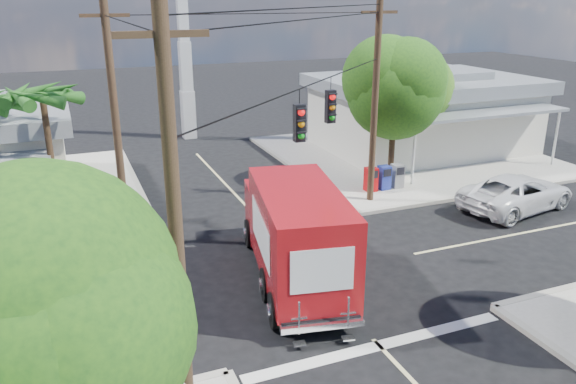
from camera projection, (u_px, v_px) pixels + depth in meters
ground at (311, 274)px, 18.35m from camera, size 120.00×120.00×0.00m
sidewalk_ne at (407, 156)px, 31.71m from camera, size 14.12×14.12×0.14m
road_markings at (331, 295)px, 17.06m from camera, size 32.00×32.00×0.01m
building_ne at (423, 111)px, 32.49m from camera, size 11.80×10.20×4.50m
radio_tower at (184, 47)px, 34.15m from camera, size 0.80×0.80×17.00m
tree_sw_front at (82, 319)px, 7.84m from camera, size 3.88×3.78×6.03m
tree_ne_front at (396, 86)px, 25.25m from camera, size 4.21×4.14×6.66m
tree_ne_back at (416, 89)px, 28.29m from camera, size 3.77×3.66×5.82m
palm_nw_front at (42, 99)px, 20.57m from camera, size 3.01×3.08×5.59m
utility_poles at (246, 128)px, 17.64m from camera, size 12.00×10.68×9.00m
vending_boxes at (384, 178)px, 25.85m from camera, size 1.90×0.50×1.10m
delivery_truck at (295, 233)px, 17.44m from camera, size 3.61×7.76×3.24m
parked_car at (517, 193)px, 23.70m from camera, size 5.77×3.46×1.50m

